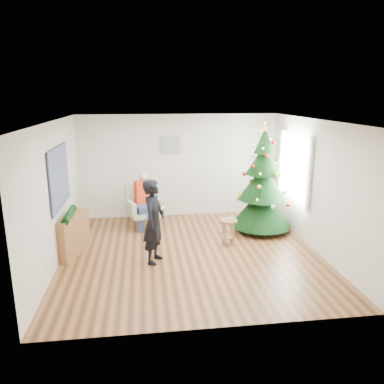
{
  "coord_description": "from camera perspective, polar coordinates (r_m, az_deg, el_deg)",
  "views": [
    {
      "loc": [
        -0.88,
        -6.85,
        3.05
      ],
      "look_at": [
        0.1,
        0.6,
        1.1
      ],
      "focal_mm": 35.0,
      "sensor_mm": 36.0,
      "label": 1
    }
  ],
  "objects": [
    {
      "name": "ceiling",
      "position": [
        6.92,
        -0.18,
        10.82
      ],
      "size": [
        5.0,
        5.0,
        0.0
      ],
      "primitive_type": "plane",
      "rotation": [
        3.14,
        0.0,
        0.0
      ],
      "color": "white",
      "rests_on": "wall_back"
    },
    {
      "name": "window_panel",
      "position": [
        8.67,
        15.4,
        3.73
      ],
      "size": [
        0.04,
        1.3,
        1.4
      ],
      "primitive_type": "cube",
      "color": "white",
      "rests_on": "wall_right"
    },
    {
      "name": "game_controller",
      "position": [
        6.84,
        -4.45,
        -2.44
      ],
      "size": [
        0.08,
        0.13,
        0.04
      ],
      "primitive_type": "cube",
      "rotation": [
        0.0,
        0.0,
        -0.37
      ],
      "color": "white",
      "rests_on": "standing_man"
    },
    {
      "name": "armchair",
      "position": [
        8.95,
        -7.33,
        -2.98
      ],
      "size": [
        0.92,
        0.89,
        1.01
      ],
      "rotation": [
        0.0,
        0.0,
        0.33
      ],
      "color": "#9BA786",
      "rests_on": "floor"
    },
    {
      "name": "wall_back",
      "position": [
        9.55,
        -2.08,
        3.98
      ],
      "size": [
        5.0,
        0.0,
        5.0
      ],
      "primitive_type": "plane",
      "rotation": [
        1.57,
        0.0,
        0.0
      ],
      "color": "silver",
      "rests_on": "floor"
    },
    {
      "name": "wall_left",
      "position": [
        7.25,
        -20.16,
        -0.32
      ],
      "size": [
        0.0,
        5.0,
        5.0
      ],
      "primitive_type": "plane",
      "rotation": [
        1.57,
        0.0,
        1.57
      ],
      "color": "silver",
      "rests_on": "floor"
    },
    {
      "name": "christmas_tree",
      "position": [
        8.59,
        10.72,
        1.19
      ],
      "size": [
        1.36,
        1.36,
        2.45
      ],
      "rotation": [
        0.0,
        0.0,
        0.02
      ],
      "color": "#3F2816",
      "rests_on": "floor"
    },
    {
      "name": "stool",
      "position": [
        7.91,
        5.54,
        -6.05
      ],
      "size": [
        0.36,
        0.36,
        0.54
      ],
      "rotation": [
        0.0,
        0.0,
        -0.03
      ],
      "color": "brown",
      "rests_on": "floor"
    },
    {
      "name": "laptop",
      "position": [
        7.81,
        5.59,
        -4.15
      ],
      "size": [
        0.34,
        0.28,
        0.02
      ],
      "primitive_type": "imported",
      "rotation": [
        0.0,
        0.0,
        0.32
      ],
      "color": "silver",
      "rests_on": "stool"
    },
    {
      "name": "standing_man",
      "position": [
        6.94,
        -5.82,
        -4.5
      ],
      "size": [
        0.56,
        0.68,
        1.59
      ],
      "primitive_type": "imported",
      "rotation": [
        0.0,
        0.0,
        1.21
      ],
      "color": "black",
      "rests_on": "floor"
    },
    {
      "name": "curtains",
      "position": [
        8.66,
        15.21,
        3.73
      ],
      "size": [
        0.05,
        1.75,
        1.5
      ],
      "color": "white",
      "rests_on": "wall_right"
    },
    {
      "name": "framed_picture",
      "position": [
        9.41,
        -3.31,
        7.2
      ],
      "size": [
        0.52,
        0.05,
        0.42
      ],
      "color": "tan",
      "rests_on": "wall_back"
    },
    {
      "name": "wall_front",
      "position": [
        4.77,
        3.68,
        -7.01
      ],
      "size": [
        5.0,
        0.0,
        5.0
      ],
      "primitive_type": "plane",
      "rotation": [
        -1.57,
        0.0,
        0.0
      ],
      "color": "silver",
      "rests_on": "floor"
    },
    {
      "name": "garland",
      "position": [
        7.58,
        -18.2,
        -3.3
      ],
      "size": [
        0.14,
        0.9,
        0.14
      ],
      "primitive_type": "cylinder",
      "rotation": [
        1.57,
        0.0,
        0.0
      ],
      "color": "black",
      "rests_on": "console"
    },
    {
      "name": "console",
      "position": [
        7.72,
        -17.95,
        -6.28
      ],
      "size": [
        0.59,
        1.04,
        0.8
      ],
      "primitive_type": "cube",
      "rotation": [
        0.0,
        0.0,
        -0.31
      ],
      "color": "brown",
      "rests_on": "floor"
    },
    {
      "name": "wall_right",
      "position": [
        7.83,
        18.28,
        0.9
      ],
      "size": [
        0.0,
        5.0,
        5.0
      ],
      "primitive_type": "plane",
      "rotation": [
        1.57,
        0.0,
        -1.57
      ],
      "color": "silver",
      "rests_on": "floor"
    },
    {
      "name": "seated_person",
      "position": [
        8.81,
        -7.25,
        -1.17
      ],
      "size": [
        0.53,
        0.68,
        1.32
      ],
      "rotation": [
        0.0,
        0.0,
        0.33
      ],
      "color": "navy",
      "rests_on": "armchair"
    },
    {
      "name": "tapestry",
      "position": [
        7.48,
        -19.55,
        2.13
      ],
      "size": [
        0.03,
        1.5,
        1.15
      ],
      "primitive_type": "cube",
      "color": "black",
      "rests_on": "wall_left"
    },
    {
      "name": "floor",
      "position": [
        7.55,
        -0.16,
        -9.28
      ],
      "size": [
        5.0,
        5.0,
        0.0
      ],
      "primitive_type": "plane",
      "color": "brown",
      "rests_on": "ground"
    }
  ]
}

